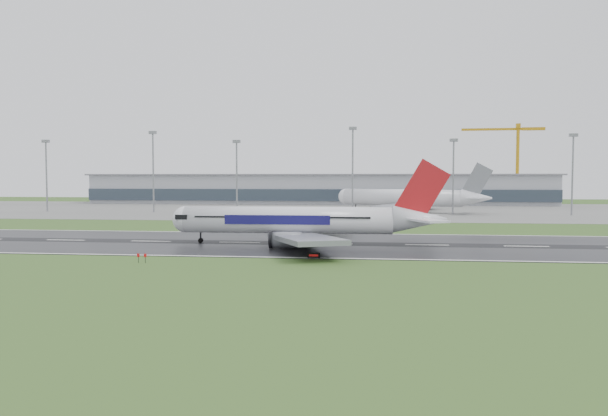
# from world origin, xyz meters

# --- Properties ---
(ground) EXTENTS (520.00, 520.00, 0.00)m
(ground) POSITION_xyz_m (0.00, 0.00, 0.00)
(ground) COLOR #30511D
(ground) RESTS_ON ground
(runway) EXTENTS (400.00, 45.00, 0.10)m
(runway) POSITION_xyz_m (0.00, 0.00, 0.05)
(runway) COLOR black
(runway) RESTS_ON ground
(apron) EXTENTS (400.00, 130.00, 0.08)m
(apron) POSITION_xyz_m (0.00, 125.00, 0.04)
(apron) COLOR slate
(apron) RESTS_ON ground
(terminal) EXTENTS (240.00, 36.00, 15.00)m
(terminal) POSITION_xyz_m (0.00, 185.00, 7.50)
(terminal) COLOR #8F929A
(terminal) RESTS_ON ground
(main_airliner) EXTENTS (58.99, 56.27, 17.14)m
(main_airliner) POSITION_xyz_m (14.83, -1.24, 8.67)
(main_airliner) COLOR silver
(main_airliner) RESTS_ON runway
(parked_airliner) EXTENTS (82.02, 79.56, 18.85)m
(parked_airliner) POSITION_xyz_m (43.13, 111.87, 9.50)
(parked_airliner) COLOR silver
(parked_airliner) RESTS_ON apron
(tower_crane) EXTENTS (43.53, 4.14, 43.02)m
(tower_crane) POSITION_xyz_m (107.07, 200.00, 21.51)
(tower_crane) COLOR #BC8510
(tower_crane) RESTS_ON ground
(runway_sign) EXTENTS (2.31, 0.62, 1.04)m
(runway_sign) POSITION_xyz_m (18.35, -22.14, 0.52)
(runway_sign) COLOR black
(runway_sign) RESTS_ON ground
(floodmast_0) EXTENTS (0.64, 0.64, 28.25)m
(floodmast_0) POSITION_xyz_m (-103.93, 100.00, 14.12)
(floodmast_0) COLOR gray
(floodmast_0) RESTS_ON ground
(floodmast_1) EXTENTS (0.64, 0.64, 31.38)m
(floodmast_1) POSITION_xyz_m (-58.41, 100.00, 15.69)
(floodmast_1) COLOR gray
(floodmast_1) RESTS_ON ground
(floodmast_2) EXTENTS (0.64, 0.64, 27.56)m
(floodmast_2) POSITION_xyz_m (-24.23, 100.00, 13.78)
(floodmast_2) COLOR gray
(floodmast_2) RESTS_ON ground
(floodmast_3) EXTENTS (0.64, 0.64, 32.26)m
(floodmast_3) POSITION_xyz_m (21.31, 100.00, 16.13)
(floodmast_3) COLOR gray
(floodmast_3) RESTS_ON ground
(floodmast_4) EXTENTS (0.64, 0.64, 27.45)m
(floodmast_4) POSITION_xyz_m (59.19, 100.00, 13.73)
(floodmast_4) COLOR gray
(floodmast_4) RESTS_ON ground
(floodmast_5) EXTENTS (0.64, 0.64, 29.01)m
(floodmast_5) POSITION_xyz_m (102.15, 100.00, 14.51)
(floodmast_5) COLOR gray
(floodmast_5) RESTS_ON ground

